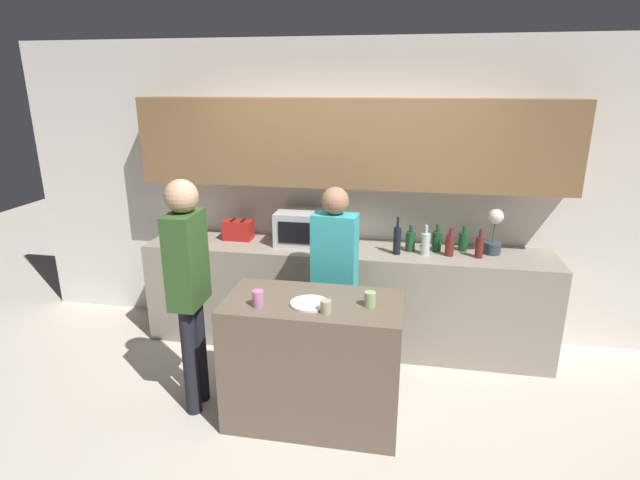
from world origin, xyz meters
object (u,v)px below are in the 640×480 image
Objects in this scene: bottle_0 at (397,240)px; plate_on_island at (310,303)px; bottle_2 at (425,243)px; bottle_5 at (463,241)px; bottle_3 at (437,241)px; microwave at (306,227)px; bottle_1 at (410,241)px; cup_0 at (370,299)px; person_center at (188,278)px; toaster at (238,230)px; person_left at (335,269)px; bottle_6 at (479,247)px; cup_2 at (326,307)px; potted_plant at (494,231)px; bottle_4 at (450,245)px; cup_1 at (258,299)px.

bottle_0 is 1.25× the size of plate_on_island.
bottle_2 is 0.36m from bottle_5.
microwave is at bearing 179.92° from bottle_3.
bottle_5 is at bearing 11.82° from bottle_1.
bottle_5 is 1.45m from cup_0.
toaster is at bearing -178.21° from person_center.
person_center reaches higher than bottle_0.
person_left is (0.07, 0.64, 0.01)m from plate_on_island.
bottle_6 reaches higher than cup_2.
person_center is at bearing -150.79° from potted_plant.
plate_on_island is at bearing 141.02° from cup_2.
bottle_4 reaches higher than cup_1.
bottle_1 is 0.91× the size of bottle_2.
person_center is at bearing 37.87° from person_left.
bottle_4 is 1.51m from cup_2.
plate_on_island is at bearing -129.58° from bottle_5.
bottle_6 reaches higher than bottle_3.
cup_1 is (-1.29, -1.24, -0.05)m from bottle_4.
bottle_2 is at bearing -138.12° from person_left.
bottle_2 is at bearing 122.68° from person_center.
potted_plant is 0.70m from bottle_1.
bottle_0 is 0.37m from bottle_3.
cup_2 is (-1.20, -1.38, -0.16)m from potted_plant.
cup_0 is (1.33, -1.23, -0.05)m from toaster.
bottle_3 is at bearing 130.66° from bottle_4.
person_center is at bearing 176.99° from plate_on_island.
microwave is 1.31m from plate_on_island.
bottle_1 is 2.74× the size of cup_2.
potted_plant is 1.80× the size of bottle_5.
bottle_1 is 0.14× the size of person_center.
bottle_1 is 2.15× the size of cup_1.
person_left is 0.92× the size of person_center.
person_center reaches higher than bottle_2.
person_center is (-0.94, -0.59, 0.09)m from person_left.
bottle_4 is 1.51m from plate_on_island.
person_left is (1.00, -0.64, -0.08)m from toaster.
bottle_4 is 2.14m from person_center.
microwave is 0.74m from person_left.
cup_0 is 0.92× the size of cup_1.
bottle_5 is (-0.24, 0.04, -0.11)m from potted_plant.
person_center is (-1.63, -1.10, 0.00)m from bottle_2.
bottle_4 is at bearing -49.34° from bottle_3.
cup_1 is at bearing -125.28° from bottle_0.
cup_1 is (-1.65, -1.36, -0.15)m from potted_plant.
bottle_6 is at bearing 0.10° from bottle_2.
cup_0 is at bearing -60.71° from microwave.
bottle_2 reaches higher than toaster.
microwave reaches higher than bottle_1.
cup_1 is at bearing -65.79° from toaster.
potted_plant reaches higher than cup_0.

